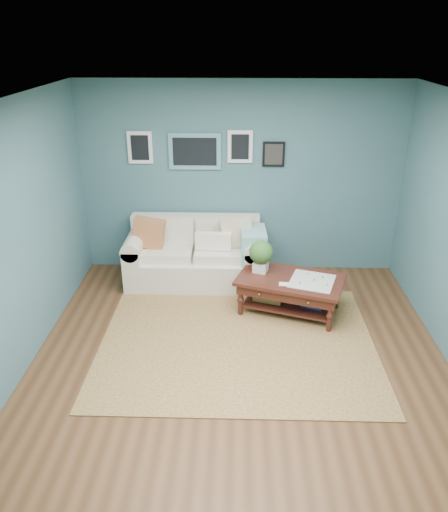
{
  "coord_description": "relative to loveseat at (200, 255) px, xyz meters",
  "views": [
    {
      "loc": [
        -0.04,
        -4.31,
        3.29
      ],
      "look_at": [
        -0.19,
        1.0,
        0.85
      ],
      "focal_mm": 35.0,
      "sensor_mm": 36.0,
      "label": 1
    }
  ],
  "objects": [
    {
      "name": "area_rug",
      "position": [
        0.53,
        -1.54,
        -0.39
      ],
      "size": [
        3.11,
        2.49,
        0.01
      ],
      "primitive_type": "cube",
      "color": "brown",
      "rests_on": "ground"
    },
    {
      "name": "loveseat",
      "position": [
        0.0,
        0.0,
        0.0
      ],
      "size": [
        1.92,
        0.87,
        0.99
      ],
      "color": "white",
      "rests_on": "ground"
    },
    {
      "name": "room_shell",
      "position": [
        0.54,
        -1.97,
        0.96
      ],
      "size": [
        5.0,
        5.02,
        2.7
      ],
      "color": "brown",
      "rests_on": "ground"
    },
    {
      "name": "coffee_table",
      "position": [
        1.12,
        -0.8,
        -0.0
      ],
      "size": [
        1.45,
        1.11,
        0.89
      ],
      "rotation": [
        0.0,
        0.0,
        -0.32
      ],
      "color": "#33180F",
      "rests_on": "ground"
    }
  ]
}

